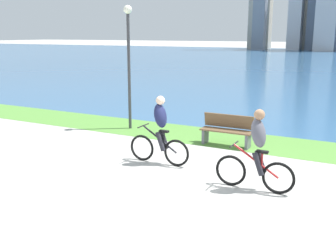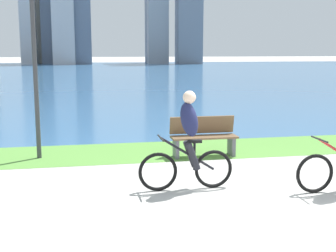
# 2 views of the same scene
# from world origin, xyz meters

# --- Properties ---
(ground_plane) EXTENTS (300.00, 300.00, 0.00)m
(ground_plane) POSITION_xyz_m (0.00, 0.00, 0.00)
(ground_plane) COLOR #B2AFA8
(grass_strip_bayside) EXTENTS (120.00, 2.18, 0.01)m
(grass_strip_bayside) POSITION_xyz_m (0.00, 3.23, 0.00)
(grass_strip_bayside) COLOR #59933D
(grass_strip_bayside) RESTS_ON ground
(cyclist_lead) EXTENTS (1.66, 0.52, 1.71)m
(cyclist_lead) POSITION_xyz_m (-1.16, 0.19, 0.84)
(cyclist_lead) COLOR black
(cyclist_lead) RESTS_ON ground
(cyclist_trailing) EXTENTS (1.68, 0.52, 1.71)m
(cyclist_trailing) POSITION_xyz_m (1.43, -0.41, 0.84)
(cyclist_trailing) COLOR black
(cyclist_trailing) RESTS_ON ground
(bench_near_path) EXTENTS (1.50, 0.47, 0.90)m
(bench_near_path) POSITION_xyz_m (-0.24, 2.55, 0.45)
(bench_near_path) COLOR brown
(bench_near_path) RESTS_ON ground
(lamppost_tall) EXTENTS (0.28, 0.28, 4.07)m
(lamppost_tall) POSITION_xyz_m (-3.89, 3.05, 2.65)
(lamppost_tall) COLOR #38383D
(lamppost_tall) RESTS_ON ground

